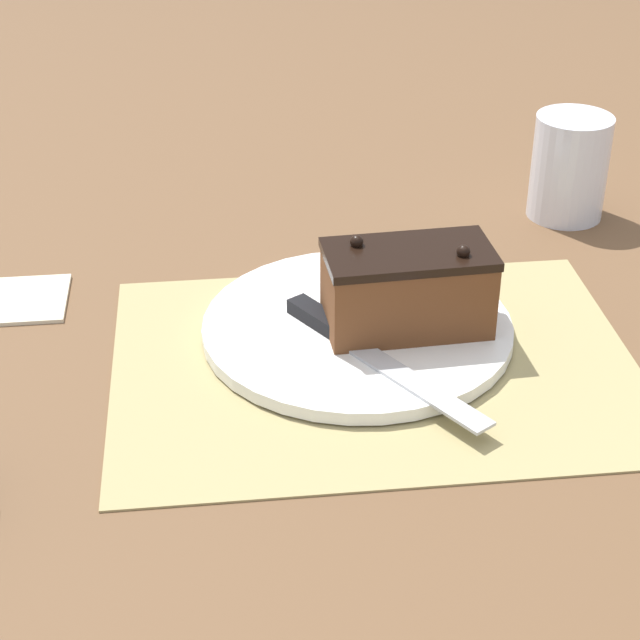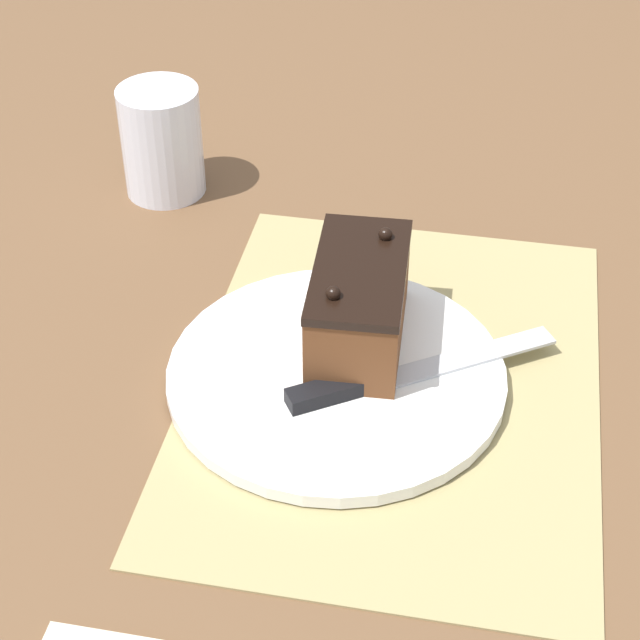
{
  "view_description": "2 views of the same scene",
  "coord_description": "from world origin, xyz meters",
  "px_view_note": "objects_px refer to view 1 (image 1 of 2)",
  "views": [
    {
      "loc": [
        0.14,
        0.78,
        0.52
      ],
      "look_at": [
        0.05,
        -0.02,
        0.04
      ],
      "focal_mm": 60.0,
      "sensor_mm": 36.0,
      "label": 1
    },
    {
      "loc": [
        0.67,
        0.06,
        0.61
      ],
      "look_at": [
        -0.01,
        -0.07,
        0.05
      ],
      "focal_mm": 60.0,
      "sensor_mm": 36.0,
      "label": 2
    }
  ],
  "objects_px": {
    "serving_knife": "(351,340)",
    "drinking_glass": "(569,167)",
    "cake_plate": "(357,328)",
    "chocolate_cake": "(408,288)"
  },
  "relations": [
    {
      "from": "serving_knife",
      "to": "drinking_glass",
      "type": "distance_m",
      "value": 0.39
    },
    {
      "from": "cake_plate",
      "to": "drinking_glass",
      "type": "distance_m",
      "value": 0.36
    },
    {
      "from": "chocolate_cake",
      "to": "serving_knife",
      "type": "xyz_separation_m",
      "value": [
        0.05,
        0.03,
        -0.03
      ]
    },
    {
      "from": "serving_knife",
      "to": "chocolate_cake",
      "type": "bearing_deg",
      "value": 172.64
    },
    {
      "from": "cake_plate",
      "to": "chocolate_cake",
      "type": "relative_size",
      "value": 1.87
    },
    {
      "from": "chocolate_cake",
      "to": "cake_plate",
      "type": "bearing_deg",
      "value": -15.0
    },
    {
      "from": "serving_knife",
      "to": "cake_plate",
      "type": "bearing_deg",
      "value": -139.69
    },
    {
      "from": "chocolate_cake",
      "to": "drinking_glass",
      "type": "xyz_separation_m",
      "value": [
        -0.23,
        -0.24,
        0.0
      ]
    },
    {
      "from": "cake_plate",
      "to": "drinking_glass",
      "type": "height_order",
      "value": "drinking_glass"
    },
    {
      "from": "chocolate_cake",
      "to": "drinking_glass",
      "type": "bearing_deg",
      "value": -132.97
    }
  ]
}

